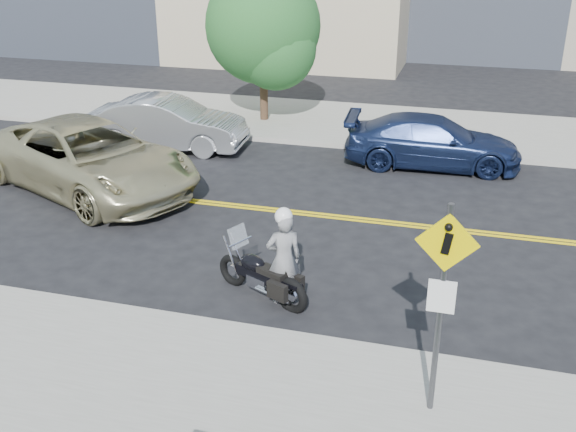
# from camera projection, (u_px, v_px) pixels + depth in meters

# --- Properties ---
(ground_plane) EXTENTS (120.00, 120.00, 0.00)m
(ground_plane) POSITION_uv_depth(u_px,v_px,m) (270.00, 210.00, 15.80)
(ground_plane) COLOR black
(ground_plane) RESTS_ON ground
(sidewalk_near) EXTENTS (60.00, 5.00, 0.15)m
(sidewalk_near) POSITION_uv_depth(u_px,v_px,m) (109.00, 413.00, 9.16)
(sidewalk_near) COLOR #9E9B91
(sidewalk_near) RESTS_ON ground_plane
(sidewalk_far) EXTENTS (60.00, 5.00, 0.15)m
(sidewalk_far) POSITION_uv_depth(u_px,v_px,m) (336.00, 123.00, 22.39)
(sidewalk_far) COLOR #9E9B91
(sidewalk_far) RESTS_ON ground_plane
(pedestrian_sign) EXTENTS (0.78, 0.08, 3.00)m
(pedestrian_sign) POSITION_uv_depth(u_px,v_px,m) (442.00, 292.00, 8.41)
(pedestrian_sign) COLOR #4C4C51
(pedestrian_sign) RESTS_ON sidewalk_near
(motorcyclist) EXTENTS (0.73, 0.63, 1.81)m
(motorcyclist) POSITION_uv_depth(u_px,v_px,m) (284.00, 256.00, 11.64)
(motorcyclist) COLOR #BBBBC0
(motorcyclist) RESTS_ON ground
(motorcycle) EXTENTS (2.07, 1.39, 1.21)m
(motorcycle) POSITION_uv_depth(u_px,v_px,m) (262.00, 267.00, 11.91)
(motorcycle) COLOR black
(motorcycle) RESTS_ON ground
(suv) EXTENTS (6.83, 5.16, 1.72)m
(suv) POSITION_uv_depth(u_px,v_px,m) (89.00, 157.00, 16.64)
(suv) COLOR #B9B187
(suv) RESTS_ON ground
(parked_car_silver) EXTENTS (4.70, 1.91, 1.52)m
(parked_car_silver) POSITION_uv_depth(u_px,v_px,m) (168.00, 124.00, 19.80)
(parked_car_silver) COLOR #A0A3A8
(parked_car_silver) RESTS_ON ground
(parked_car_blue) EXTENTS (4.87, 2.25, 1.38)m
(parked_car_blue) POSITION_uv_depth(u_px,v_px,m) (432.00, 142.00, 18.40)
(parked_car_blue) COLOR navy
(parked_car_blue) RESTS_ON ground
(tree_far_a) EXTENTS (3.67, 3.67, 5.02)m
(tree_far_a) POSITION_uv_depth(u_px,v_px,m) (263.00, 26.00, 21.31)
(tree_far_a) COLOR #382619
(tree_far_a) RESTS_ON ground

